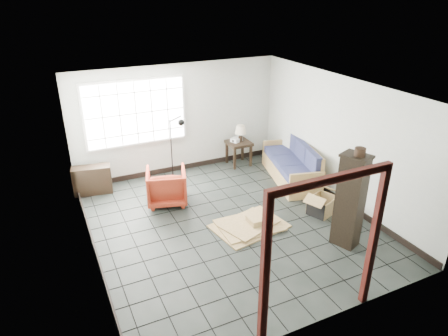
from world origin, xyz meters
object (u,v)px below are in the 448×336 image
futon_sofa (293,166)px  side_table (239,146)px  armchair (166,185)px  tall_shelf (350,200)px

futon_sofa → side_table: 1.52m
futon_sofa → side_table: size_ratio=3.52×
armchair → tall_shelf: tall_shelf is taller
armchair → side_table: 2.51m
futon_sofa → tall_shelf: bearing=-89.7°
armchair → tall_shelf: (2.38, -2.78, 0.46)m
side_table → tall_shelf: 3.89m
futon_sofa → tall_shelf: 2.70m
futon_sofa → armchair: 3.03m
tall_shelf → armchair: bearing=109.5°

